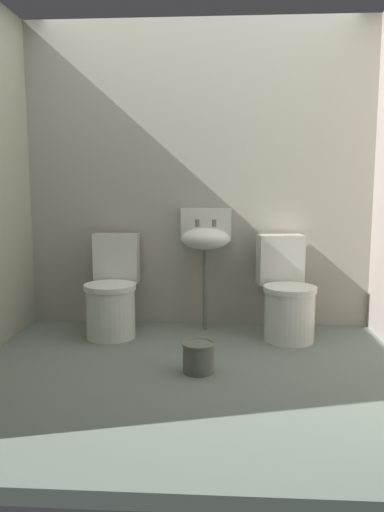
# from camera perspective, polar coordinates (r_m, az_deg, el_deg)

# --- Properties ---
(ground_plane) EXTENTS (3.25, 2.60, 0.08)m
(ground_plane) POSITION_cam_1_polar(r_m,az_deg,el_deg) (3.30, -0.30, -13.50)
(ground_plane) COLOR slate
(wall_back) EXTENTS (3.25, 0.10, 2.49)m
(wall_back) POSITION_cam_1_polar(r_m,az_deg,el_deg) (4.22, 0.75, 9.07)
(wall_back) COLOR #A09D8C
(wall_back) RESTS_ON ground
(toilet_left) EXTENTS (0.41, 0.60, 0.78)m
(toilet_left) POSITION_cam_1_polar(r_m,az_deg,el_deg) (4.00, -9.06, -4.32)
(toilet_left) COLOR silver
(toilet_left) RESTS_ON ground
(toilet_right) EXTENTS (0.46, 0.64, 0.78)m
(toilet_right) POSITION_cam_1_polar(r_m,az_deg,el_deg) (3.94, 10.71, -4.57)
(toilet_right) COLOR silver
(toilet_right) RESTS_ON ground
(sink) EXTENTS (0.42, 0.35, 0.99)m
(sink) POSITION_cam_1_polar(r_m,az_deg,el_deg) (4.03, 1.54, 2.10)
(sink) COLOR #5F6459
(sink) RESTS_ON ground
(bucket) EXTENTS (0.21, 0.21, 0.19)m
(bucket) POSITION_cam_1_polar(r_m,az_deg,el_deg) (3.22, 0.72, -11.39)
(bucket) COLOR #5F6459
(bucket) RESTS_ON ground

